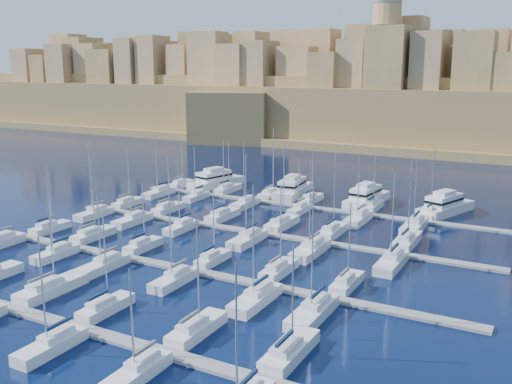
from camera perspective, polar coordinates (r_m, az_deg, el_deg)
The scene contains 51 objects.
ground at distance 95.85m, azimuth -2.42°, elevation -5.73°, with size 600.00×600.00×0.00m, color black.
pontoon_near at distance 70.81m, azimuth -16.94°, elevation -12.98°, with size 84.00×2.00×0.40m, color slate.
pontoon_mid_near at distance 86.27m, azimuth -6.52°, elevation -7.78°, with size 84.00×2.00×0.40m, color slate.
pontoon_mid_far at distance 104.11m, azimuth 0.39°, elevation -4.11°, with size 84.00×2.00×0.40m, color slate.
pontoon_far at distance 123.30m, azimuth 5.17°, elevation -1.50°, with size 84.00×2.00×0.40m, color slate.
sailboat_2 at distance 82.45m, azimuth -19.81°, elevation -9.03°, with size 3.17×10.56×17.25m.
sailboat_3 at distance 74.55m, azimuth -14.83°, elevation -11.07°, with size 2.47×8.24×12.57m.
sailboat_4 at distance 67.10m, azimuth -5.97°, elevation -13.44°, with size 2.72×9.07×14.29m.
sailboat_5 at distance 62.22m, azimuth 3.38°, elevation -15.61°, with size 2.89×9.65×12.68m.
sailboat_9 at distance 66.99m, azimuth -19.76°, elevation -14.22°, with size 2.58×8.59×13.36m.
sailboat_10 at distance 59.72m, azimuth -11.71°, elevation -17.18°, with size 2.47×8.24×11.85m.
sailboat_12 at distance 112.07m, azimuth -19.92°, elevation -3.39°, with size 2.44×8.13×12.57m.
sailboat_13 at distance 105.21m, azimuth -15.98°, elevation -4.12°, with size 2.74×9.13×14.15m.
sailboat_14 at distance 97.21m, azimuth -11.25°, elevation -5.26°, with size 2.35×7.83×11.78m.
sailboat_15 at distance 89.29m, azimuth -4.37°, elevation -6.67°, with size 2.26×7.54×12.06m.
sailboat_16 at distance 84.54m, azimuth 2.29°, elevation -7.76°, with size 2.57×8.56×13.54m.
sailboat_17 at distance 80.60m, azimuth 9.06°, elevation -8.96°, with size 2.43×8.09×12.30m.
sailboat_19 at distance 96.84m, azimuth -19.37°, elevation -5.82°, with size 2.49×8.28×12.64m.
sailboat_20 at distance 89.29m, azimuth -14.96°, elevation -7.06°, with size 2.77×9.23×13.52m.
sailboat_21 at distance 81.62m, azimuth -8.16°, elevation -8.65°, with size 2.63×8.78×12.52m.
sailboat_22 at distance 74.52m, azimuth -0.04°, elevation -10.60°, with size 2.99×9.96×16.16m.
sailboat_23 at distance 71.17m, azimuth 5.72°, elevation -11.82°, with size 3.13×10.45×16.71m.
sailboat_24 at distance 127.36m, azimuth -12.68°, elevation -1.06°, with size 2.44×8.14×13.13m.
sailboat_25 at distance 120.95m, azimuth -8.80°, elevation -1.63°, with size 2.55×8.50×12.23m.
sailboat_26 at distance 114.15m, azimuth -3.36°, elevation -2.33°, with size 2.87×9.56×16.08m.
sailboat_27 at distance 108.29m, azimuth 2.60°, elevation -3.14°, with size 3.00×9.99×16.72m.
sailboat_28 at distance 104.20m, azimuth 7.63°, elevation -3.89°, with size 2.82×9.40×15.19m.
sailboat_29 at distance 100.93m, azimuth 14.83°, elevation -4.75°, with size 3.07×10.23×15.23m.
sailboat_30 at distance 119.88m, azimuth -15.85°, elevation -2.08°, with size 2.71×9.03×15.43m.
sailboat_31 at distance 113.15m, azimuth -12.23°, elevation -2.75°, with size 2.81×9.38×14.01m.
sailboat_32 at distance 106.81m, azimuth -7.46°, elevation -3.49°, with size 2.51×8.37×13.42m.
sailboat_33 at distance 98.70m, azimuth -0.83°, elevation -4.71°, with size 2.97×9.91×16.00m.
sailboat_34 at distance 93.47m, azimuth 5.48°, elevation -5.77°, with size 3.19×10.64×15.82m.
sailboat_35 at distance 89.72m, azimuth 13.39°, elevation -6.86°, with size 3.06×10.20×14.96m.
sailboat_36 at distance 145.06m, azimuth -7.47°, elevation 0.79°, with size 2.43×8.11×13.33m.
sailboat_37 at distance 138.38m, azimuth -2.86°, elevation 0.32°, with size 2.79×9.31×12.95m.
sailboat_38 at distance 132.86m, azimuth 1.60°, elevation -0.18°, with size 2.88×9.61×16.43m.
sailboat_39 at distance 128.42m, azimuth 5.52°, elevation -0.70°, with size 2.63×8.76×12.89m.
sailboat_40 at distance 123.83m, azimuth 11.57°, elevation -1.40°, with size 2.62×8.74×11.94m.
sailboat_41 at distance 120.87m, azimuth 17.02°, elevation -2.04°, with size 2.48×8.27×14.12m.
sailboat_42 at distance 136.06m, azimuth -9.66°, elevation -0.05°, with size 2.87×9.58×14.54m.
sailboat_43 at distance 130.94m, azimuth -5.98°, elevation -0.45°, with size 2.38×7.92×12.58m.
sailboat_44 at distance 123.70m, azimuth -1.08°, elevation -1.15°, with size 2.73×9.10×14.46m.
sailboat_45 at distance 118.84m, azimuth 4.34°, elevation -1.77°, with size 2.34×7.79×12.03m.
sailboat_46 at distance 113.29m, azimuth 10.19°, elevation -2.64°, with size 3.04×10.12×13.32m.
sailboat_47 at distance 110.39m, azimuth 15.54°, elevation -3.30°, with size 3.16×10.54×14.77m.
motor_yacht_a at distance 144.12m, azimuth -4.08°, elevation 1.20°, with size 8.67×16.56×5.25m.
motor_yacht_b at distance 134.34m, azimuth 3.70°, elevation 0.36°, with size 6.52×16.77×5.25m.
motor_yacht_c at distance 127.76m, azimuth 10.97°, elevation -0.48°, with size 6.27×15.92×5.25m.
motor_yacht_d at distance 124.03m, azimuth 18.38°, elevation -1.30°, with size 9.61×16.12×5.25m.
fortified_city at distance 238.58m, azimuth 17.06°, elevation 8.35°, with size 460.00×108.95×59.52m.
Camera 1 is at (46.54, -78.19, 30.11)m, focal length 40.00 mm.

